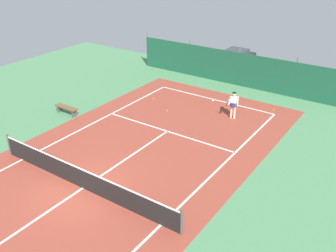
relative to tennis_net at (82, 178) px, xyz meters
The scene contains 11 objects.
ground_plane 0.51m from the tennis_net, ahead, with size 36.00×36.00×0.00m, color #4C8456.
court_surface 0.51m from the tennis_net, ahead, with size 11.02×26.60×0.01m.
tennis_net is the anchor object (origin of this frame).
back_fence 15.75m from the tennis_net, 90.00° to the left, with size 16.30×0.98×2.70m.
tennis_player 10.23m from the tennis_net, 77.46° to the left, with size 0.62×0.80×1.64m.
tennis_ball_near_player 10.30m from the tennis_net, 109.18° to the left, with size 0.07×0.07×0.07m, color #CCDB33.
tennis_ball_midcourt 8.81m from the tennis_net, 100.16° to the left, with size 0.07×0.07×0.07m, color #CCDB33.
tennis_ball_by_sideline 13.05m from the tennis_net, 72.93° to the left, with size 0.07×0.07×0.07m, color #CCDB33.
parked_car 18.26m from the tennis_net, 94.91° to the left, with size 2.04×4.21×1.68m.
courtside_bench 7.95m from the tennis_net, 142.53° to the left, with size 1.60×0.40×0.49m.
water_bottle 8.31m from the tennis_net, 130.73° to the left, with size 0.08×0.08×0.24m, color #338CD8.
Camera 1 is at (10.57, -8.97, 9.70)m, focal length 40.64 mm.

